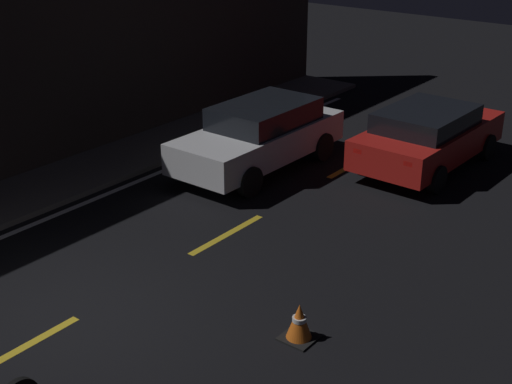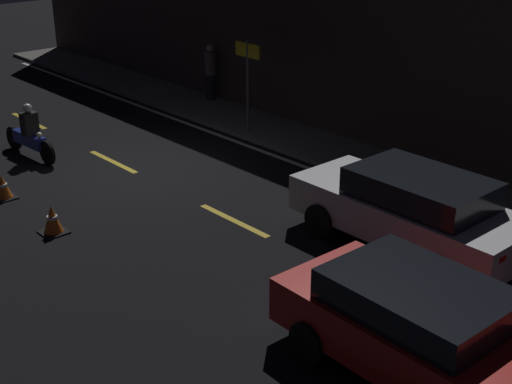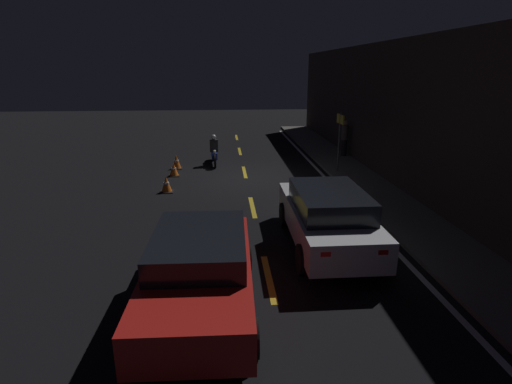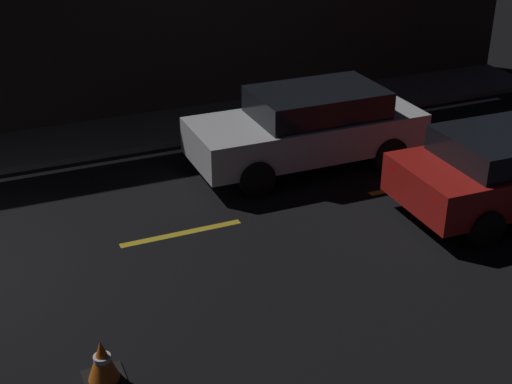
{
  "view_description": "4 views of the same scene",
  "coord_description": "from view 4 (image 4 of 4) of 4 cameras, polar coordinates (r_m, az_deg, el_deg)",
  "views": [
    {
      "loc": [
        -5.47,
        -7.63,
        5.93
      ],
      "look_at": [
        3.78,
        -0.46,
        0.88
      ],
      "focal_mm": 50.0,
      "sensor_mm": 36.0,
      "label": 1
    },
    {
      "loc": [
        13.3,
        -8.27,
        6.03
      ],
      "look_at": [
        4.11,
        0.05,
        0.79
      ],
      "focal_mm": 50.0,
      "sensor_mm": 36.0,
      "label": 2
    },
    {
      "loc": [
        15.39,
        -0.89,
        4.19
      ],
      "look_at": [
        5.22,
        -0.03,
        1.03
      ],
      "focal_mm": 28.0,
      "sensor_mm": 36.0,
      "label": 3
    },
    {
      "loc": [
        0.67,
        -9.53,
        5.68
      ],
      "look_at": [
        4.57,
        -0.51,
        0.76
      ],
      "focal_mm": 50.0,
      "sensor_mm": 36.0,
      "label": 4
    }
  ],
  "objects": [
    {
      "name": "lane_dash_d",
      "position": [
        11.45,
        -5.97,
        -3.3
      ],
      "size": [
        2.0,
        0.14,
        0.01
      ],
      "color": "gold",
      "rests_on": "ground"
    },
    {
      "name": "lane_dash_e",
      "position": [
        13.3,
        12.77,
        0.6
      ],
      "size": [
        2.0,
        0.14,
        0.01
      ],
      "color": "gold",
      "rests_on": "ground"
    },
    {
      "name": "sedan_white",
      "position": [
        13.48,
        4.23,
        5.29
      ],
      "size": [
        4.4,
        1.89,
        1.5
      ],
      "rotation": [
        0.0,
        0.0,
        3.13
      ],
      "color": "silver",
      "rests_on": "ground"
    },
    {
      "name": "traffic_cone_far",
      "position": [
        8.59,
        -12.19,
        -13.12
      ],
      "size": [
        0.48,
        0.48,
        0.57
      ],
      "color": "black",
      "rests_on": "ground"
    }
  ]
}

